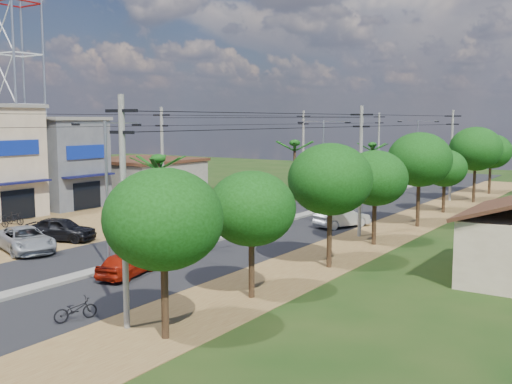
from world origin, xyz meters
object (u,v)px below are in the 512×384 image
at_px(moto_rider_east, 75,310).
at_px(car_silver_mid, 342,218).
at_px(car_red_near, 126,264).
at_px(car_parked_dark, 61,229).
at_px(car_parked_silver, 25,240).
at_px(car_white_far, 321,193).

bearing_deg(moto_rider_east, car_silver_mid, -68.86).
relative_size(car_red_near, moto_rider_east, 2.23).
height_order(car_red_near, car_parked_dark, car_parked_dark).
relative_size(car_red_near, car_silver_mid, 0.88).
relative_size(car_silver_mid, car_parked_dark, 0.96).
xyz_separation_m(car_red_near, car_parked_silver, (-9.40, 0.72, 0.09)).
height_order(car_red_near, car_silver_mid, car_silver_mid).
bearing_deg(car_silver_mid, car_white_far, -32.75).
bearing_deg(car_parked_dark, car_silver_mid, -62.28).
relative_size(car_red_near, car_parked_dark, 0.84).
relative_size(car_parked_dark, moto_rider_east, 2.64).
relative_size(car_white_far, moto_rider_east, 2.93).
xyz_separation_m(car_red_near, car_white_far, (-5.36, 32.04, 0.08)).
distance_m(car_white_far, car_parked_dark, 28.37).
bearing_deg(car_white_far, car_silver_mid, -68.59).
distance_m(car_parked_silver, moto_rider_east, 14.38).
relative_size(car_silver_mid, car_white_far, 0.86).
bearing_deg(car_parked_silver, car_parked_dark, 34.19).
bearing_deg(car_red_near, car_silver_mid, -112.81).
bearing_deg(car_silver_mid, car_parked_dark, 72.22).
bearing_deg(moto_rider_east, car_white_far, -56.51).
bearing_deg(car_silver_mid, car_red_near, 104.95).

